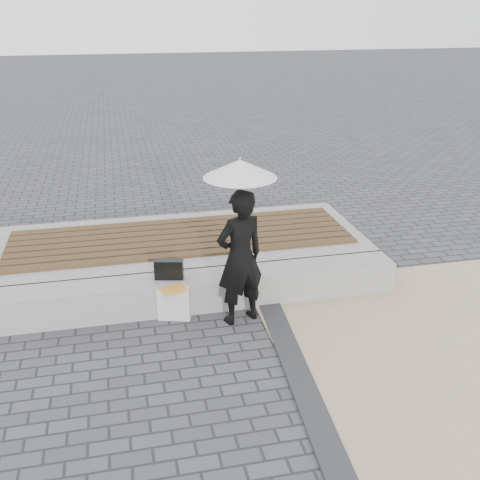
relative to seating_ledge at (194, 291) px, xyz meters
name	(u,v)px	position (x,y,z in m)	size (l,w,h in m)	color
ground	(219,385)	(0.00, -1.60, -0.20)	(80.00, 80.00, 0.00)	#454549
edging_band	(311,406)	(0.75, -2.10, -0.18)	(0.25, 5.20, 0.04)	#2E2E31
seating_ledge	(194,291)	(0.00, 0.00, 0.00)	(5.00, 0.45, 0.40)	gray
timber_platform	(182,252)	(0.00, 1.20, 0.00)	(5.00, 2.00, 0.40)	#9B9C97
timber_decking	(181,237)	(0.00, 1.20, 0.22)	(4.60, 1.40, 0.04)	#503320
woman	(240,258)	(0.46, -0.44, 0.59)	(0.58, 0.38, 1.58)	black
parasol	(240,169)	(0.46, -0.44, 1.60)	(0.78, 0.78, 0.99)	silver
handbag	(169,269)	(-0.29, 0.00, 0.32)	(0.33, 0.12, 0.24)	black
canvas_tote	(174,303)	(-0.27, -0.23, 0.00)	(0.37, 0.16, 0.39)	silver
magazine	(174,289)	(-0.27, -0.28, 0.20)	(0.29, 0.21, 0.01)	red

